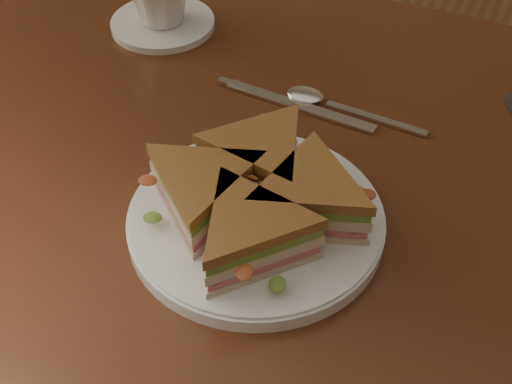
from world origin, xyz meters
TOP-DOWN VIEW (x-y plane):
  - table at (0.00, 0.00)m, footprint 1.20×0.80m
  - plate at (-0.04, -0.11)m, footprint 0.26×0.26m
  - sandwich_wedges at (-0.04, -0.11)m, footprint 0.28×0.28m
  - crisps_mound at (-0.04, -0.11)m, footprint 0.09×0.09m
  - spoon at (-0.05, 0.12)m, footprint 0.18×0.03m
  - knife at (-0.09, 0.10)m, footprint 0.22×0.03m
  - saucer at (-0.32, 0.20)m, footprint 0.15×0.15m

SIDE VIEW (x-z plane):
  - table at x=0.00m, z-range 0.28..1.03m
  - knife at x=-0.09m, z-range 0.75..0.75m
  - spoon at x=-0.05m, z-range 0.75..0.76m
  - saucer at x=-0.32m, z-range 0.75..0.76m
  - plate at x=-0.04m, z-range 0.75..0.77m
  - crisps_mound at x=-0.04m, z-range 0.77..0.82m
  - sandwich_wedges at x=-0.04m, z-range 0.77..0.82m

